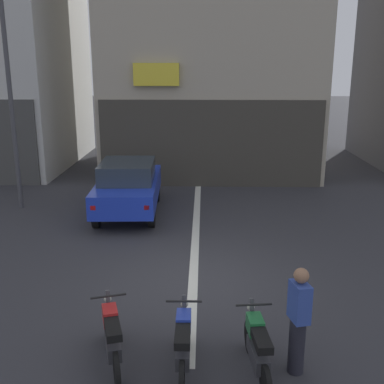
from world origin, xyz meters
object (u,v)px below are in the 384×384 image
(car_blue_crossing_near, at_px, (128,186))
(motorcycle_red_row_leftmost, at_px, (112,336))
(motorcycle_blue_row_left_mid, at_px, (183,342))
(motorcycle_green_row_centre, at_px, (257,347))
(street_lamp, at_px, (7,67))
(person_by_motorcycles, at_px, (298,320))

(car_blue_crossing_near, bearing_deg, motorcycle_red_row_leftmost, -83.05)
(motorcycle_blue_row_left_mid, bearing_deg, motorcycle_green_row_centre, -4.03)
(street_lamp, xyz_separation_m, motorcycle_green_row_centre, (6.64, -8.19, -3.90))
(motorcycle_green_row_centre, bearing_deg, motorcycle_blue_row_left_mid, 175.97)
(car_blue_crossing_near, height_order, street_lamp, street_lamp)
(car_blue_crossing_near, relative_size, person_by_motorcycles, 2.50)
(motorcycle_red_row_leftmost, distance_m, motorcycle_green_row_centre, 2.19)
(motorcycle_red_row_leftmost, bearing_deg, motorcycle_green_row_centre, -5.86)
(car_blue_crossing_near, xyz_separation_m, motorcycle_red_row_leftmost, (0.91, -7.44, -0.43))
(car_blue_crossing_near, bearing_deg, motorcycle_green_row_centre, -68.09)
(motorcycle_red_row_leftmost, height_order, motorcycle_green_row_centre, same)
(street_lamp, bearing_deg, motorcycle_green_row_centre, -50.97)
(car_blue_crossing_near, distance_m, motorcycle_blue_row_left_mid, 7.85)
(street_lamp, xyz_separation_m, person_by_motorcycles, (7.23, -8.12, -3.50))
(motorcycle_red_row_leftmost, xyz_separation_m, motorcycle_blue_row_left_mid, (1.09, -0.15, 0.00))
(motorcycle_red_row_leftmost, height_order, motorcycle_blue_row_left_mid, same)
(street_lamp, relative_size, motorcycle_red_row_leftmost, 4.45)
(motorcycle_blue_row_left_mid, xyz_separation_m, motorcycle_green_row_centre, (1.08, -0.08, 0.00))
(car_blue_crossing_near, xyz_separation_m, motorcycle_green_row_centre, (3.08, -7.66, -0.43))
(motorcycle_red_row_leftmost, bearing_deg, person_by_motorcycles, -3.16)
(car_blue_crossing_near, bearing_deg, street_lamp, 171.44)
(car_blue_crossing_near, relative_size, motorcycle_blue_row_left_mid, 2.50)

